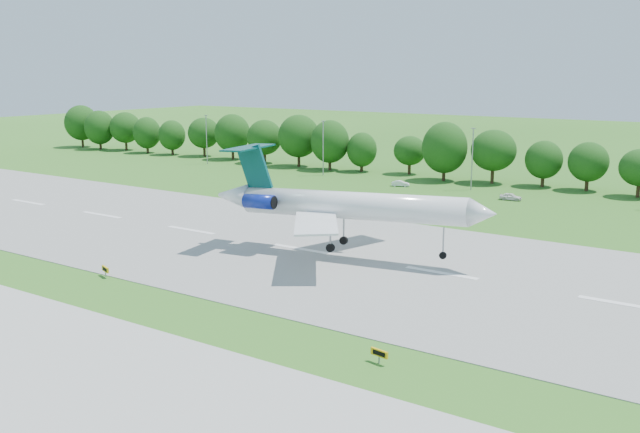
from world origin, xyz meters
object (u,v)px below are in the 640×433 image
(service_vehicle_b, at_px, (511,197))
(airliner, at_px, (338,204))
(service_vehicle_a, at_px, (400,184))
(taxi_sign_left, at_px, (105,269))

(service_vehicle_b, bearing_deg, airliner, 170.03)
(airliner, xyz_separation_m, service_vehicle_a, (-19.52, 53.62, -6.24))
(taxi_sign_left, bearing_deg, service_vehicle_b, 93.27)
(service_vehicle_a, bearing_deg, service_vehicle_b, -117.47)
(taxi_sign_left, height_order, service_vehicle_a, taxi_sign_left)
(service_vehicle_a, bearing_deg, airliner, 178.84)
(taxi_sign_left, relative_size, service_vehicle_b, 0.44)
(airliner, distance_m, service_vehicle_b, 51.54)
(airliner, height_order, taxi_sign_left, airliner)
(service_vehicle_a, distance_m, service_vehicle_b, 24.01)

